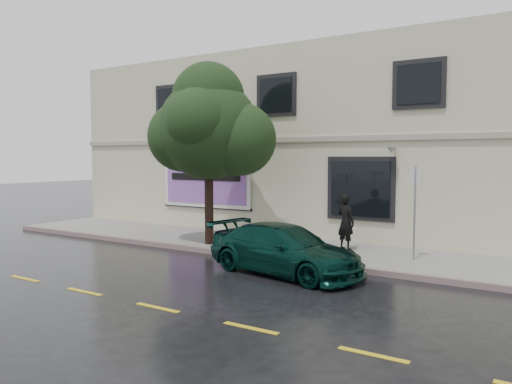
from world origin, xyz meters
The scene contains 12 objects.
ground centered at (0.00, 0.00, 0.00)m, with size 90.00×90.00×0.00m, color black.
sidewalk centered at (0.00, 3.25, 0.07)m, with size 20.00×3.50×0.15m, color gray.
curb centered at (0.00, 1.50, 0.07)m, with size 20.00×0.18×0.16m, color slate.
road_marking centered at (0.00, -3.50, 0.01)m, with size 19.00×0.12×0.01m, color gold.
building centered at (0.00, 9.00, 3.50)m, with size 20.00×8.12×7.00m.
billboard centered at (-3.20, 4.92, 2.05)m, with size 4.30×0.16×2.20m.
car centered at (2.89, 0.40, 0.63)m, with size 1.91×4.32×1.26m, color black.
pedestrian centered at (3.25, 3.59, 1.01)m, with size 0.63×0.41×1.72m, color black.
umbrella centered at (3.25, 3.59, 2.22)m, with size 0.95×0.95×0.71m, color black.
street_tree centered at (-0.92, 2.20, 3.86)m, with size 3.24×3.24×5.35m.
fire_hydrant centered at (-1.55, 3.00, 0.51)m, with size 0.31×0.29×0.74m.
sign_pole centered at (5.42, 3.20, 1.70)m, with size 0.32×0.06×2.58m.
Camera 1 is at (9.03, -10.63, 2.98)m, focal length 35.00 mm.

